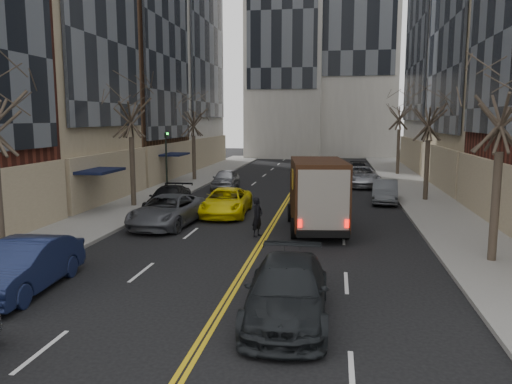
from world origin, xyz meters
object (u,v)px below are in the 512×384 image
pedestrian (257,217)px  taxi (226,202)px  observer_sedan (287,291)px  ups_truck (317,195)px

pedestrian → taxi: bearing=51.0°
observer_sedan → pedestrian: bearing=101.9°
ups_truck → taxi: size_ratio=1.23×
ups_truck → observer_sedan: bearing=-99.4°
ups_truck → observer_sedan: ups_truck is taller
taxi → pedestrian: (2.50, -4.73, 0.17)m
observer_sedan → taxi: (-4.74, 13.84, -0.04)m
ups_truck → taxi: (-5.09, 3.10, -0.99)m
ups_truck → pedestrian: ups_truck is taller
ups_truck → observer_sedan: 10.79m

